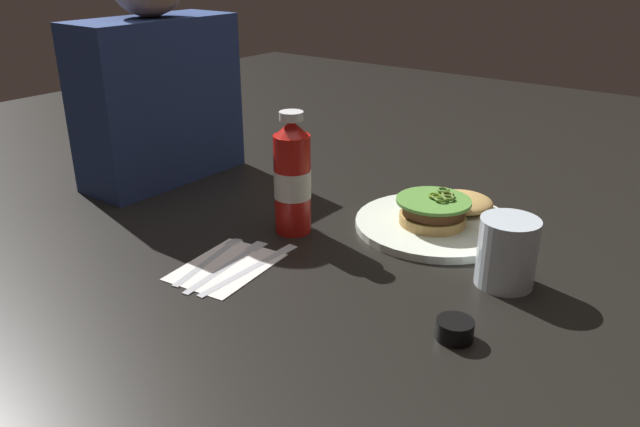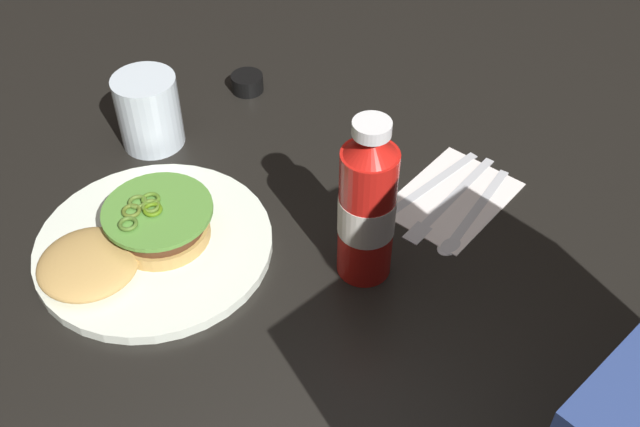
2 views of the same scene
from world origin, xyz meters
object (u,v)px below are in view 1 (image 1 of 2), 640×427
burger_sandwich (444,208)px  ketchup_bottle (292,178)px  fork_utensil (233,260)px  dinner_plate (435,225)px  diner_person (157,79)px  napkin (226,266)px  spoon_utensil (218,252)px  butter_knife (256,264)px  condiment_cup (455,330)px  water_glass (506,253)px

burger_sandwich → ketchup_bottle: 0.28m
burger_sandwich → fork_utensil: burger_sandwich is taller
dinner_plate → diner_person: bearing=100.7°
napkin → spoon_utensil: spoon_utensil is taller
dinner_plate → butter_knife: dinner_plate is taller
burger_sandwich → spoon_utensil: size_ratio=1.20×
condiment_cup → water_glass: bearing=2.2°
dinner_plate → fork_utensil: (-0.32, 0.19, -0.00)m
condiment_cup → napkin: 0.38m
dinner_plate → fork_utensil: bearing=148.6°
fork_utensil → diner_person: bearing=63.5°
ketchup_bottle → condiment_cup: bearing=-109.2°
water_glass → condiment_cup: 0.18m
burger_sandwich → dinner_plate: bearing=171.8°
condiment_cup → dinner_plate: bearing=31.8°
butter_knife → fork_utensil: bearing=107.1°
water_glass → fork_utensil: (-0.19, 0.37, -0.05)m
condiment_cup → napkin: bearing=96.1°
dinner_plate → ketchup_bottle: (-0.16, 0.20, 0.09)m
fork_utensil → spoon_utensil: size_ratio=1.10×
burger_sandwich → ketchup_bottle: bearing=133.0°
water_glass → spoon_utensil: bearing=114.9°
napkin → butter_knife: bearing=-49.1°
napkin → butter_knife: 0.05m
burger_sandwich → diner_person: size_ratio=0.44×
condiment_cup → fork_utensil: (-0.02, 0.38, -0.01)m
dinner_plate → spoon_utensil: 0.39m
dinner_plate → condiment_cup: bearing=-148.2°
butter_knife → fork_utensil: (-0.01, 0.04, -0.00)m
water_glass → napkin: 0.43m
condiment_cup → butter_knife: size_ratio=0.23×
butter_knife → diner_person: diner_person is taller
condiment_cup → napkin: size_ratio=0.29×
spoon_utensil → diner_person: size_ratio=0.37×
water_glass → condiment_cup: (-0.17, -0.01, -0.04)m
dinner_plate → diner_person: size_ratio=0.58×
ketchup_bottle → napkin: size_ratio=1.27×
burger_sandwich → condiment_cup: 0.36m
condiment_cup → diner_person: 0.83m
butter_knife → condiment_cup: bearing=-88.5°
burger_sandwich → diner_person: (-0.14, 0.60, 0.18)m
dinner_plate → butter_knife: bearing=153.0°
spoon_utensil → ketchup_bottle: bearing=-14.3°
dinner_plate → spoon_utensil: size_ratio=1.58×
condiment_cup → fork_utensil: bearing=93.2°
ketchup_bottle → spoon_utensil: ketchup_bottle is taller
dinner_plate → condiment_cup: size_ratio=5.86×
water_glass → fork_utensil: bearing=117.8°
ketchup_bottle → fork_utensil: size_ratio=1.08×
ketchup_bottle → water_glass: ketchup_bottle is taller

